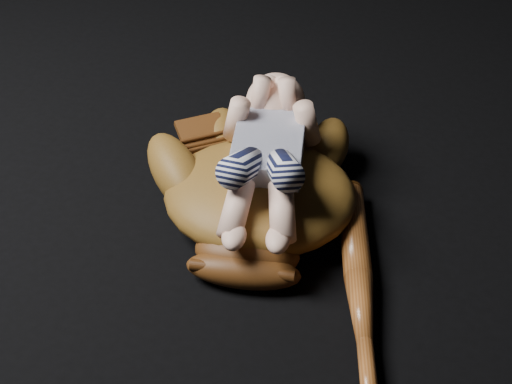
% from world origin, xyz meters
% --- Properties ---
extents(baseball_glove, '(0.40, 0.45, 0.13)m').
position_xyz_m(baseball_glove, '(-0.02, -0.02, 0.06)').
color(baseball_glove, brown).
rests_on(baseball_glove, ground).
extents(newborn_baby, '(0.23, 0.39, 0.15)m').
position_xyz_m(newborn_baby, '(-0.02, -0.01, 0.12)').
color(newborn_baby, beige).
rests_on(newborn_baby, baseball_glove).
extents(baseball_bat, '(0.14, 0.44, 0.04)m').
position_xyz_m(baseball_bat, '(0.15, -0.16, 0.02)').
color(baseball_bat, brown).
rests_on(baseball_bat, ground).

